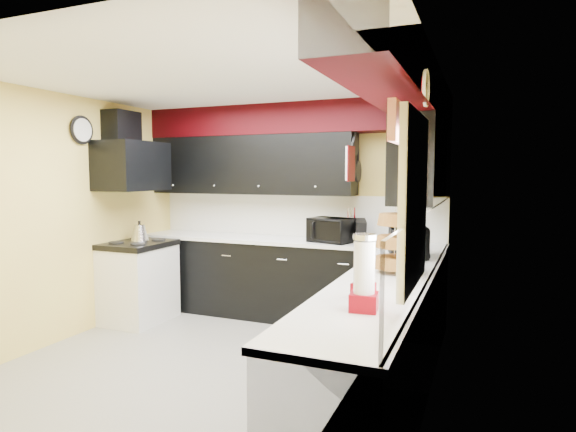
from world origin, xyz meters
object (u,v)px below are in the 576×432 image
Objects in this scene: utensil_crock at (351,235)px; kettle at (140,233)px; microwave at (409,242)px; knife_block at (360,231)px; toaster_oven at (331,230)px.

utensil_crock is 2.44m from kettle.
knife_block is at bearing 26.46° from microwave.
toaster_oven is 3.01× the size of utensil_crock.
microwave reaches higher than utensil_crock.
microwave is at bearing -0.62° from kettle.
knife_block is at bearing 15.74° from kettle.
microwave reaches higher than toaster_oven.
microwave is at bearing -17.73° from toaster_oven.
toaster_oven reaches higher than utensil_crock.
toaster_oven is at bearing 177.48° from knife_block.
kettle is (-2.34, -0.70, -0.00)m from utensil_crock.
kettle is at bearing -148.91° from toaster_oven.
knife_block reaches higher than utensil_crock.
toaster_oven is at bearing -151.16° from utensil_crock.
knife_block is at bearing -3.37° from utensil_crock.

